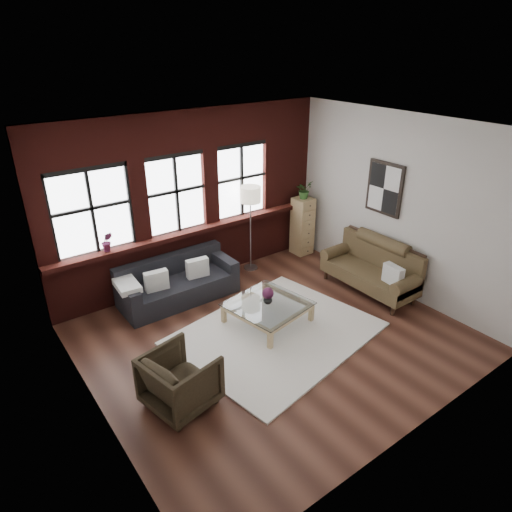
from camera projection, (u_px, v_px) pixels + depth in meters
floor at (273, 336)px, 7.22m from camera, size 5.50×5.50×0.00m
ceiling at (277, 130)px, 5.83m from camera, size 5.50×5.50×0.00m
wall_back at (190, 199)px, 8.34m from camera, size 5.50×0.00×5.50m
wall_front at (426, 324)px, 4.71m from camera, size 5.50×0.00×5.50m
wall_left at (82, 305)px, 5.06m from camera, size 0.00×5.00×5.00m
wall_right at (398, 206)px, 8.00m from camera, size 0.00×5.00×5.00m
brick_backwall at (192, 200)px, 8.30m from camera, size 5.50×0.12×3.20m
sill_ledge at (196, 230)px, 8.47m from camera, size 5.50×0.30×0.08m
window_left at (92, 212)px, 7.28m from camera, size 1.38×0.10×1.50m
window_mid at (176, 195)px, 8.08m from camera, size 1.38×0.10×1.50m
window_right at (241, 181)px, 8.83m from camera, size 1.38×0.10×1.50m
wall_poster at (385, 188)px, 8.09m from camera, size 0.05×0.74×0.94m
shag_rug at (276, 333)px, 7.26m from camera, size 3.35×2.83×0.03m
dark_sofa at (178, 281)px, 8.08m from camera, size 2.08×0.84×0.75m
pillow_a at (156, 281)px, 7.69m from camera, size 0.41×0.19×0.34m
pillow_b at (197, 268)px, 8.11m from camera, size 0.41×0.19×0.34m
vintage_settee at (370, 267)px, 8.30m from camera, size 0.83×1.87×1.00m
pillow_settee at (393, 275)px, 7.79m from camera, size 0.18×0.39×0.34m
armchair at (180, 380)px, 5.74m from camera, size 0.97×0.96×0.75m
coffee_table at (268, 313)px, 7.49m from camera, size 1.33×1.33×0.38m
vase at (268, 299)px, 7.37m from camera, size 0.17×0.17×0.15m
flowers at (268, 293)px, 7.32m from camera, size 0.19×0.19×0.19m
drawer_chest at (302, 226)px, 9.76m from camera, size 0.38×0.38×1.24m
potted_plant_top at (304, 190)px, 9.41m from camera, size 0.37×0.34×0.37m
floor_lamp at (250, 226)px, 8.94m from camera, size 0.40×0.40×1.88m
sill_plant at (107, 242)px, 7.47m from camera, size 0.23×0.20×0.34m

